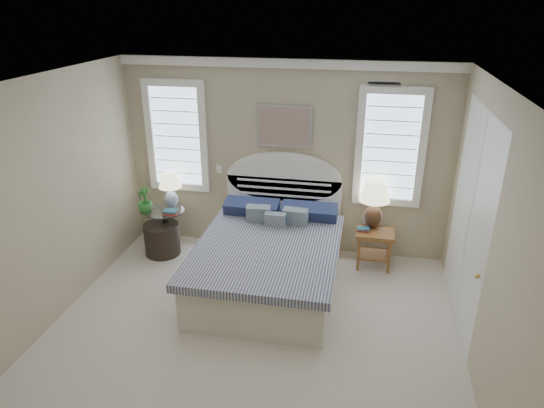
{
  "coord_description": "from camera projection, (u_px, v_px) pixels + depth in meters",
  "views": [
    {
      "loc": [
        1.07,
        -3.81,
        3.4
      ],
      "look_at": [
        0.12,
        1.0,
        1.31
      ],
      "focal_mm": 32.0,
      "sensor_mm": 36.0,
      "label": 1
    }
  ],
  "objects": [
    {
      "name": "floor",
      "position": [
        242.0,
        358.0,
        4.97
      ],
      "size": [
        4.5,
        5.0,
        0.01
      ],
      "primitive_type": "cube",
      "color": "beige",
      "rests_on": "ground"
    },
    {
      "name": "ceiling",
      "position": [
        234.0,
        93.0,
        3.91
      ],
      "size": [
        4.5,
        5.0,
        0.01
      ],
      "primitive_type": "cube",
      "color": "white",
      "rests_on": "wall_back"
    },
    {
      "name": "wall_back",
      "position": [
        285.0,
        159.0,
        6.69
      ],
      "size": [
        4.5,
        0.02,
        2.7
      ],
      "primitive_type": "cube",
      "color": "tan",
      "rests_on": "floor"
    },
    {
      "name": "wall_left",
      "position": [
        21.0,
        221.0,
        4.84
      ],
      "size": [
        0.02,
        5.0,
        2.7
      ],
      "primitive_type": "cube",
      "color": "tan",
      "rests_on": "floor"
    },
    {
      "name": "wall_right",
      "position": [
        500.0,
        265.0,
        4.04
      ],
      "size": [
        0.02,
        5.0,
        2.7
      ],
      "primitive_type": "cube",
      "color": "tan",
      "rests_on": "floor"
    },
    {
      "name": "crown_molding",
      "position": [
        285.0,
        63.0,
        6.15
      ],
      "size": [
        4.5,
        0.08,
        0.12
      ],
      "primitive_type": "cube",
      "color": "white",
      "rests_on": "wall_back"
    },
    {
      "name": "hvac_vent",
      "position": [
        384.0,
        84.0,
        4.42
      ],
      "size": [
        0.3,
        0.2,
        0.02
      ],
      "primitive_type": "cube",
      "color": "#B2B2B2",
      "rests_on": "ceiling"
    },
    {
      "name": "switch_plate",
      "position": [
        219.0,
        169.0,
        6.93
      ],
      "size": [
        0.08,
        0.01,
        0.12
      ],
      "primitive_type": "cube",
      "color": "white",
      "rests_on": "wall_back"
    },
    {
      "name": "window_left",
      "position": [
        177.0,
        136.0,
        6.85
      ],
      "size": [
        0.9,
        0.06,
        1.6
      ],
      "primitive_type": "cube",
      "color": "silver",
      "rests_on": "wall_back"
    },
    {
      "name": "window_right",
      "position": [
        390.0,
        148.0,
        6.33
      ],
      "size": [
        0.9,
        0.06,
        1.6
      ],
      "primitive_type": "cube",
      "color": "silver",
      "rests_on": "wall_back"
    },
    {
      "name": "painting",
      "position": [
        285.0,
        126.0,
        6.47
      ],
      "size": [
        0.74,
        0.04,
        0.58
      ],
      "primitive_type": "cube",
      "color": "silver",
      "rests_on": "wall_back"
    },
    {
      "name": "closet_door",
      "position": [
        469.0,
        221.0,
        5.18
      ],
      "size": [
        0.02,
        1.8,
        2.4
      ],
      "primitive_type": "cube",
      "color": "white",
      "rests_on": "floor"
    },
    {
      "name": "bed",
      "position": [
        270.0,
        257.0,
        6.13
      ],
      "size": [
        1.72,
        2.28,
        1.47
      ],
      "color": "silver",
      "rests_on": "floor"
    },
    {
      "name": "side_table_left",
      "position": [
        166.0,
        226.0,
        6.96
      ],
      "size": [
        0.56,
        0.56,
        0.63
      ],
      "color": "black",
      "rests_on": "floor"
    },
    {
      "name": "nightstand_right",
      "position": [
        375.0,
        241.0,
        6.52
      ],
      "size": [
        0.5,
        0.4,
        0.53
      ],
      "color": "brown",
      "rests_on": "floor"
    },
    {
      "name": "floor_pot",
      "position": [
        162.0,
        239.0,
        6.93
      ],
      "size": [
        0.65,
        0.65,
        0.45
      ],
      "primitive_type": "cylinder",
      "rotation": [
        0.0,
        0.0,
        0.39
      ],
      "color": "black",
      "rests_on": "floor"
    },
    {
      "name": "lamp_left",
      "position": [
        170.0,
        186.0,
        6.85
      ],
      "size": [
        0.43,
        0.43,
        0.53
      ],
      "rotation": [
        0.0,
        0.0,
        -0.42
      ],
      "color": "silver",
      "rests_on": "side_table_left"
    },
    {
      "name": "lamp_right",
      "position": [
        374.0,
        199.0,
        6.44
      ],
      "size": [
        0.51,
        0.51,
        0.68
      ],
      "rotation": [
        0.0,
        0.0,
        -0.26
      ],
      "color": "black",
      "rests_on": "nightstand_right"
    },
    {
      "name": "potted_plant",
      "position": [
        144.0,
        200.0,
        6.7
      ],
      "size": [
        0.28,
        0.28,
        0.38
      ],
      "primitive_type": "imported",
      "rotation": [
        0.0,
        0.0,
        -0.43
      ],
      "color": "#2B6729",
      "rests_on": "side_table_left"
    },
    {
      "name": "books_left",
      "position": [
        171.0,
        212.0,
        6.74
      ],
      "size": [
        0.21,
        0.16,
        0.06
      ],
      "rotation": [
        0.0,
        0.0,
        0.05
      ],
      "color": "#A23428",
      "rests_on": "side_table_left"
    },
    {
      "name": "books_right",
      "position": [
        363.0,
        229.0,
        6.48
      ],
      "size": [
        0.17,
        0.13,
        0.05
      ],
      "rotation": [
        0.0,
        0.0,
        0.05
      ],
      "color": "#A23428",
      "rests_on": "nightstand_right"
    }
  ]
}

